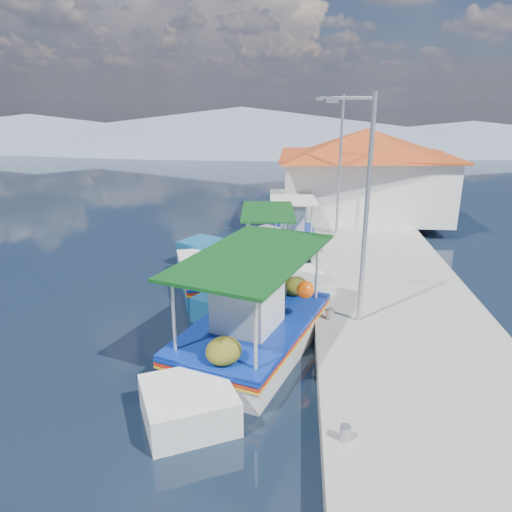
{
  "coord_description": "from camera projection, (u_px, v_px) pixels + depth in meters",
  "views": [
    {
      "loc": [
        2.85,
        -10.26,
        6.36
      ],
      "look_at": [
        1.48,
        4.95,
        1.3
      ],
      "focal_mm": 33.67,
      "sensor_mm": 36.0,
      "label": 1
    }
  ],
  "objects": [
    {
      "name": "main_caique",
      "position": [
        253.0,
        329.0,
        12.6
      ],
      "size": [
        4.54,
        8.54,
        2.98
      ],
      "rotation": [
        0.0,
        0.0,
        0.34
      ],
      "color": "silver",
      "rests_on": "ground"
    },
    {
      "name": "quay",
      "position": [
        382.0,
        278.0,
        17.04
      ],
      "size": [
        5.0,
        44.0,
        0.5
      ],
      "primitive_type": "cube",
      "color": "#9E9C93",
      "rests_on": "ground"
    },
    {
      "name": "harbor_building",
      "position": [
        364.0,
        171.0,
        24.72
      ],
      "size": [
        10.49,
        10.49,
        4.4
      ],
      "color": "white",
      "rests_on": "quay"
    },
    {
      "name": "lamp_post_near",
      "position": [
        364.0,
        201.0,
        12.24
      ],
      "size": [
        1.21,
        0.14,
        6.0
      ],
      "color": "#A5A8AD",
      "rests_on": "quay"
    },
    {
      "name": "bollards",
      "position": [
        324.0,
        273.0,
        16.38
      ],
      "size": [
        0.2,
        17.2,
        0.3
      ],
      "color": "#A5A8AD",
      "rests_on": "quay"
    },
    {
      "name": "mountain_ridge",
      "position": [
        328.0,
        132.0,
        63.69
      ],
      "size": [
        171.4,
        96.0,
        5.5
      ],
      "color": "slate",
      "rests_on": "ground"
    },
    {
      "name": "lamp_post_far",
      "position": [
        338.0,
        158.0,
        20.75
      ],
      "size": [
        1.21,
        0.14,
        6.0
      ],
      "color": "#A5A8AD",
      "rests_on": "quay"
    },
    {
      "name": "caique_blue_hull",
      "position": [
        214.0,
        278.0,
        16.82
      ],
      "size": [
        3.55,
        6.84,
        1.28
      ],
      "rotation": [
        0.0,
        0.0,
        -0.31
      ],
      "color": "#155282",
      "rests_on": "ground"
    },
    {
      "name": "caique_far",
      "position": [
        292.0,
        232.0,
        22.17
      ],
      "size": [
        2.24,
        6.68,
        2.35
      ],
      "rotation": [
        0.0,
        0.0,
        -0.07
      ],
      "color": "#155282",
      "rests_on": "ground"
    },
    {
      "name": "caique_green_canopy",
      "position": [
        268.0,
        255.0,
        19.16
      ],
      "size": [
        2.26,
        6.54,
        2.45
      ],
      "rotation": [
        0.0,
        0.0,
        -0.08
      ],
      "color": "silver",
      "rests_on": "ground"
    },
    {
      "name": "ground",
      "position": [
        179.0,
        366.0,
        11.94
      ],
      "size": [
        160.0,
        160.0,
        0.0
      ],
      "primitive_type": "plane",
      "color": "black",
      "rests_on": "ground"
    }
  ]
}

